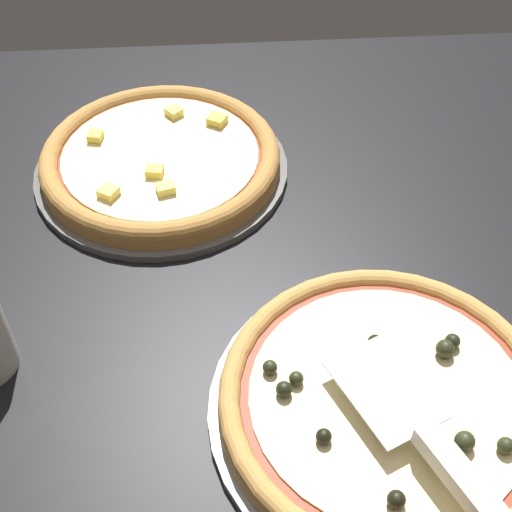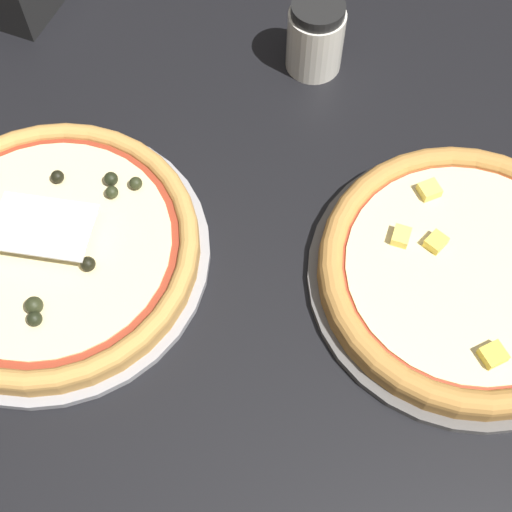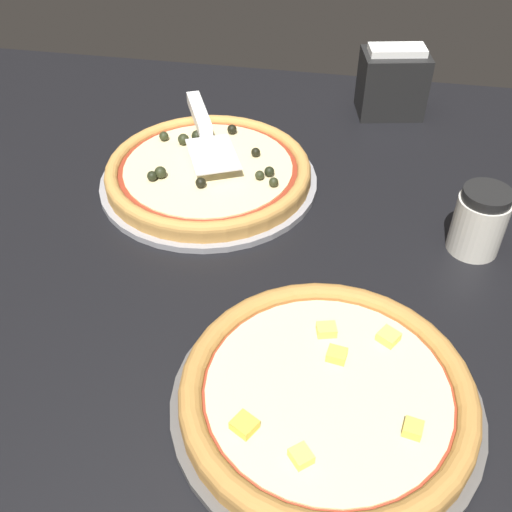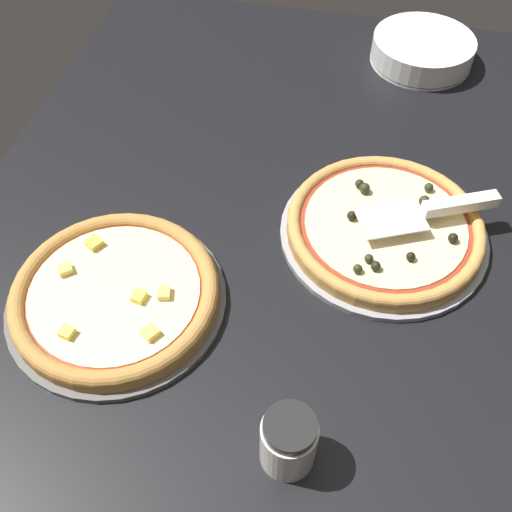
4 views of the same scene
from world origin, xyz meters
TOP-DOWN VIEW (x-y plane):
  - ground_plane at (0.00, 0.00)cm, footprint 143.54×114.35cm
  - pizza_pan_front at (3.19, -13.71)cm, footprint 34.17×34.17cm
  - pizza_front at (3.19, -13.72)cm, footprint 32.12×32.12cm
  - pizza_pan_back at (-18.98, 24.56)cm, footprint 33.18×33.18cm
  - pizza_back at (-18.98, 24.56)cm, footprint 31.19×31.19cm
  - parmesan_shaker at (-36.55, -4.99)cm, footprint 7.02×7.02cm

SIDE VIEW (x-z plane):
  - ground_plane at x=0.00cm, z-range -3.60..0.00cm
  - pizza_pan_front at x=3.19cm, z-range 0.00..1.00cm
  - pizza_pan_back at x=-18.98cm, z-range 0.00..1.00cm
  - pizza_back at x=-18.98cm, z-range 0.80..3.97cm
  - pizza_front at x=3.19cm, z-range 0.44..4.47cm
  - parmesan_shaker at x=-36.55cm, z-range -0.09..9.56cm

